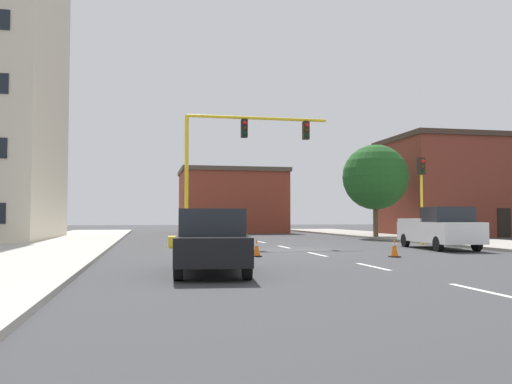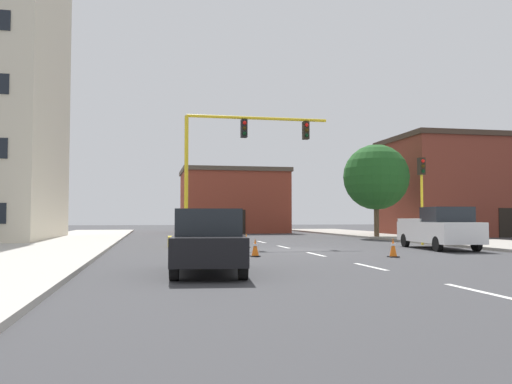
# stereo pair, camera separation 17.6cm
# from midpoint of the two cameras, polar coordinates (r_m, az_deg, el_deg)

# --- Properties ---
(ground_plane) EXTENTS (160.00, 160.00, 0.00)m
(ground_plane) POSITION_cam_midpoint_polar(r_m,az_deg,el_deg) (24.82, 4.22, -6.22)
(ground_plane) COLOR #38383A
(sidewalk_left) EXTENTS (6.00, 56.00, 0.14)m
(sidewalk_left) POSITION_cam_midpoint_polar(r_m,az_deg,el_deg) (32.25, -20.16, -5.13)
(sidewalk_left) COLOR #B2ADA3
(sidewalk_left) RESTS_ON ground_plane
(sidewalk_right) EXTENTS (6.00, 56.00, 0.14)m
(sidewalk_right) POSITION_cam_midpoint_polar(r_m,az_deg,el_deg) (36.72, 18.36, -4.84)
(sidewalk_right) COLOR #9E998E
(sidewalk_right) RESTS_ON ground_plane
(lane_stripe_seg_0) EXTENTS (0.16, 2.40, 0.01)m
(lane_stripe_seg_0) POSITION_cam_midpoint_polar(r_m,az_deg,el_deg) (12.00, 22.86, -9.77)
(lane_stripe_seg_0) COLOR silver
(lane_stripe_seg_0) RESTS_ON ground_plane
(lane_stripe_seg_1) EXTENTS (0.16, 2.40, 0.01)m
(lane_stripe_seg_1) POSITION_cam_midpoint_polar(r_m,az_deg,el_deg) (16.81, 12.14, -7.83)
(lane_stripe_seg_1) COLOR silver
(lane_stripe_seg_1) RESTS_ON ground_plane
(lane_stripe_seg_2) EXTENTS (0.16, 2.40, 0.01)m
(lane_stripe_seg_2) POSITION_cam_midpoint_polar(r_m,az_deg,el_deg) (21.95, 6.35, -6.66)
(lane_stripe_seg_2) COLOR silver
(lane_stripe_seg_2) RESTS_ON ground_plane
(lane_stripe_seg_3) EXTENTS (0.16, 2.40, 0.01)m
(lane_stripe_seg_3) POSITION_cam_midpoint_polar(r_m,az_deg,el_deg) (27.23, 2.79, -5.90)
(lane_stripe_seg_3) COLOR silver
(lane_stripe_seg_3) RESTS_ON ground_plane
(lane_stripe_seg_4) EXTENTS (0.16, 2.40, 0.01)m
(lane_stripe_seg_4) POSITION_cam_midpoint_polar(r_m,az_deg,el_deg) (32.58, 0.40, -5.38)
(lane_stripe_seg_4) COLOR silver
(lane_stripe_seg_4) RESTS_ON ground_plane
(lane_stripe_seg_5) EXTENTS (0.16, 2.40, 0.01)m
(lane_stripe_seg_5) POSITION_cam_midpoint_polar(r_m,az_deg,el_deg) (37.97, -1.31, -5.00)
(lane_stripe_seg_5) COLOR silver
(lane_stripe_seg_5) RESTS_ON ground_plane
(building_brick_center) EXTENTS (10.22, 8.49, 6.22)m
(building_brick_center) POSITION_cam_midpoint_polar(r_m,az_deg,el_deg) (52.78, -2.75, -0.97)
(building_brick_center) COLOR brown
(building_brick_center) RESTS_ON ground_plane
(building_row_right) EXTENTS (13.67, 8.60, 8.04)m
(building_row_right) POSITION_cam_midpoint_polar(r_m,az_deg,el_deg) (47.38, 21.92, 0.52)
(building_row_right) COLOR brown
(building_row_right) RESTS_ON ground_plane
(traffic_signal_gantry) EXTENTS (8.40, 1.20, 6.83)m
(traffic_signal_gantry) POSITION_cam_midpoint_polar(r_m,az_deg,el_deg) (27.42, -5.50, -1.27)
(traffic_signal_gantry) COLOR yellow
(traffic_signal_gantry) RESTS_ON ground_plane
(traffic_light_pole_right) EXTENTS (0.32, 0.47, 4.80)m
(traffic_light_pole_right) POSITION_cam_midpoint_polar(r_m,az_deg,el_deg) (30.63, 17.19, 1.17)
(traffic_light_pole_right) COLOR yellow
(traffic_light_pole_right) RESTS_ON ground_plane
(tree_right_mid) EXTENTS (4.70, 4.70, 6.75)m
(tree_right_mid) POSITION_cam_midpoint_polar(r_m,az_deg,el_deg) (39.12, 12.56, 1.56)
(tree_right_mid) COLOR brown
(tree_right_mid) RESTS_ON ground_plane
(pickup_truck_white) EXTENTS (2.46, 5.55, 1.99)m
(pickup_truck_white) POSITION_cam_midpoint_polar(r_m,az_deg,el_deg) (26.73, 18.89, -3.74)
(pickup_truck_white) COLOR white
(pickup_truck_white) RESTS_ON ground_plane
(sedan_black_near_left) EXTENTS (2.28, 4.66, 1.74)m
(sedan_black_near_left) POSITION_cam_midpoint_polar(r_m,az_deg,el_deg) (14.46, -5.12, -5.21)
(sedan_black_near_left) COLOR black
(sedan_black_near_left) RESTS_ON ground_plane
(traffic_cone_roadside_a) EXTENTS (0.36, 0.36, 0.75)m
(traffic_cone_roadside_a) POSITION_cam_midpoint_polar(r_m,az_deg,el_deg) (20.93, 14.41, -5.79)
(traffic_cone_roadside_a) COLOR black
(traffic_cone_roadside_a) RESTS_ON ground_plane
(traffic_cone_roadside_b) EXTENTS (0.36, 0.36, 0.71)m
(traffic_cone_roadside_b) POSITION_cam_midpoint_polar(r_m,az_deg,el_deg) (20.55, -0.18, -5.99)
(traffic_cone_roadside_b) COLOR black
(traffic_cone_roadside_b) RESTS_ON ground_plane
(traffic_cone_roadside_c) EXTENTS (0.36, 0.36, 0.73)m
(traffic_cone_roadside_c) POSITION_cam_midpoint_polar(r_m,az_deg,el_deg) (26.52, -1.21, -5.23)
(traffic_cone_roadside_c) COLOR black
(traffic_cone_roadside_c) RESTS_ON ground_plane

